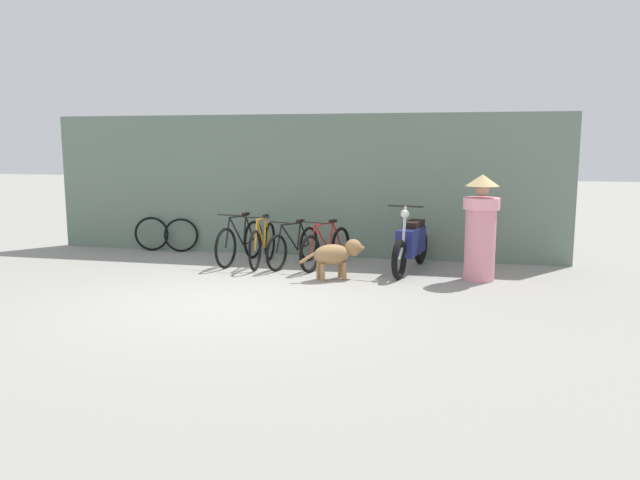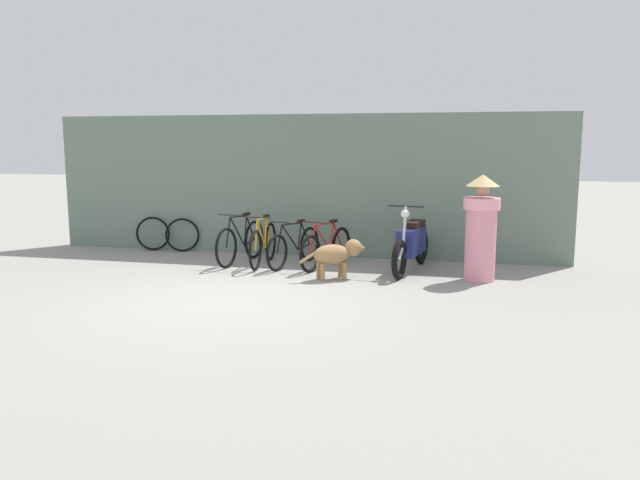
{
  "view_description": "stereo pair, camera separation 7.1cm",
  "coord_description": "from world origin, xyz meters",
  "px_view_note": "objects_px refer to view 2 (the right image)",
  "views": [
    {
      "loc": [
        3.08,
        -7.85,
        2.13
      ],
      "look_at": [
        0.94,
        1.44,
        0.65
      ],
      "focal_mm": 35.0,
      "sensor_mm": 36.0,
      "label": 1
    },
    {
      "loc": [
        3.15,
        -7.83,
        2.13
      ],
      "look_at": [
        0.94,
        1.44,
        0.65
      ],
      "focal_mm": 35.0,
      "sensor_mm": 36.0,
      "label": 2
    }
  ],
  "objects_px": {
    "bicycle_3": "(326,248)",
    "spare_tire_right": "(182,235)",
    "bicycle_2": "(294,247)",
    "stray_dog": "(337,254)",
    "bicycle_1": "(263,244)",
    "bicycle_0": "(241,242)",
    "motorcycle": "(411,244)",
    "person_in_robes": "(481,227)",
    "spare_tire_left": "(153,234)"
  },
  "relations": [
    {
      "from": "bicycle_3",
      "to": "spare_tire_right",
      "type": "bearing_deg",
      "value": -88.47
    },
    {
      "from": "bicycle_2",
      "to": "stray_dog",
      "type": "distance_m",
      "value": 1.31
    },
    {
      "from": "bicycle_1",
      "to": "bicycle_3",
      "type": "bearing_deg",
      "value": 89.69
    },
    {
      "from": "bicycle_0",
      "to": "motorcycle",
      "type": "relative_size",
      "value": 0.86
    },
    {
      "from": "person_in_robes",
      "to": "spare_tire_right",
      "type": "height_order",
      "value": "person_in_robes"
    },
    {
      "from": "bicycle_0",
      "to": "bicycle_2",
      "type": "xyz_separation_m",
      "value": [
        1.0,
        -0.04,
        -0.04
      ]
    },
    {
      "from": "bicycle_0",
      "to": "spare_tire_left",
      "type": "xyz_separation_m",
      "value": [
        -2.18,
        0.84,
        -0.03
      ]
    },
    {
      "from": "bicycle_2",
      "to": "motorcycle",
      "type": "relative_size",
      "value": 0.82
    },
    {
      "from": "bicycle_2",
      "to": "spare_tire_left",
      "type": "bearing_deg",
      "value": -89.15
    },
    {
      "from": "bicycle_2",
      "to": "spare_tire_left",
      "type": "xyz_separation_m",
      "value": [
        -3.18,
        0.87,
        0.0
      ]
    },
    {
      "from": "spare_tire_left",
      "to": "bicycle_1",
      "type": "bearing_deg",
      "value": -19.3
    },
    {
      "from": "bicycle_3",
      "to": "spare_tire_left",
      "type": "bearing_deg",
      "value": -85.92
    },
    {
      "from": "bicycle_1",
      "to": "motorcycle",
      "type": "height_order",
      "value": "motorcycle"
    },
    {
      "from": "stray_dog",
      "to": "person_in_robes",
      "type": "distance_m",
      "value": 2.28
    },
    {
      "from": "person_in_robes",
      "to": "spare_tire_left",
      "type": "height_order",
      "value": "person_in_robes"
    },
    {
      "from": "bicycle_1",
      "to": "bicycle_3",
      "type": "xyz_separation_m",
      "value": [
        1.13,
        0.06,
        -0.03
      ]
    },
    {
      "from": "bicycle_2",
      "to": "stray_dog",
      "type": "height_order",
      "value": "bicycle_2"
    },
    {
      "from": "bicycle_3",
      "to": "spare_tire_right",
      "type": "xyz_separation_m",
      "value": [
        -3.13,
        0.87,
        -0.0
      ]
    },
    {
      "from": "motorcycle",
      "to": "stray_dog",
      "type": "height_order",
      "value": "motorcycle"
    },
    {
      "from": "bicycle_2",
      "to": "stray_dog",
      "type": "relative_size",
      "value": 1.72
    },
    {
      "from": "bicycle_0",
      "to": "bicycle_3",
      "type": "bearing_deg",
      "value": 97.35
    },
    {
      "from": "spare_tire_left",
      "to": "spare_tire_right",
      "type": "xyz_separation_m",
      "value": [
        0.64,
        0.0,
        -0.01
      ]
    },
    {
      "from": "bicycle_3",
      "to": "person_in_robes",
      "type": "relative_size",
      "value": 1.0
    },
    {
      "from": "stray_dog",
      "to": "spare_tire_left",
      "type": "xyz_separation_m",
      "value": [
        -4.14,
        1.76,
        -0.06
      ]
    },
    {
      "from": "spare_tire_right",
      "to": "bicycle_3",
      "type": "bearing_deg",
      "value": -15.5
    },
    {
      "from": "motorcycle",
      "to": "spare_tire_right",
      "type": "height_order",
      "value": "motorcycle"
    },
    {
      "from": "bicycle_3",
      "to": "spare_tire_right",
      "type": "relative_size",
      "value": 2.47
    },
    {
      "from": "bicycle_1",
      "to": "person_in_robes",
      "type": "distance_m",
      "value": 3.75
    },
    {
      "from": "motorcycle",
      "to": "spare_tire_right",
      "type": "distance_m",
      "value": 4.67
    },
    {
      "from": "bicycle_0",
      "to": "spare_tire_left",
      "type": "relative_size",
      "value": 2.52
    },
    {
      "from": "motorcycle",
      "to": "spare_tire_right",
      "type": "relative_size",
      "value": 2.99
    },
    {
      "from": "person_in_robes",
      "to": "bicycle_3",
      "type": "bearing_deg",
      "value": 10.9
    },
    {
      "from": "spare_tire_left",
      "to": "stray_dog",
      "type": "bearing_deg",
      "value": -23.09
    },
    {
      "from": "spare_tire_right",
      "to": "bicycle_0",
      "type": "bearing_deg",
      "value": -28.48
    },
    {
      "from": "bicycle_3",
      "to": "stray_dog",
      "type": "height_order",
      "value": "bicycle_3"
    },
    {
      "from": "spare_tire_left",
      "to": "spare_tire_right",
      "type": "bearing_deg",
      "value": 0.16
    },
    {
      "from": "bicycle_2",
      "to": "person_in_robes",
      "type": "xyz_separation_m",
      "value": [
        3.15,
        -0.45,
        0.52
      ]
    },
    {
      "from": "bicycle_1",
      "to": "stray_dog",
      "type": "relative_size",
      "value": 1.77
    },
    {
      "from": "motorcycle",
      "to": "spare_tire_right",
      "type": "xyz_separation_m",
      "value": [
        -4.58,
        0.87,
        -0.13
      ]
    },
    {
      "from": "bicycle_3",
      "to": "spare_tire_left",
      "type": "xyz_separation_m",
      "value": [
        -3.76,
        0.87,
        0.0
      ]
    },
    {
      "from": "bicycle_0",
      "to": "bicycle_3",
      "type": "distance_m",
      "value": 1.58
    },
    {
      "from": "bicycle_0",
      "to": "stray_dog",
      "type": "distance_m",
      "value": 2.16
    },
    {
      "from": "bicycle_3",
      "to": "person_in_robes",
      "type": "bearing_deg",
      "value": 96.9
    },
    {
      "from": "bicycle_2",
      "to": "bicycle_3",
      "type": "xyz_separation_m",
      "value": [
        0.58,
        0.01,
        0.0
      ]
    },
    {
      "from": "spare_tire_left",
      "to": "person_in_robes",
      "type": "bearing_deg",
      "value": -11.81
    },
    {
      "from": "bicycle_0",
      "to": "bicycle_2",
      "type": "relative_size",
      "value": 1.04
    },
    {
      "from": "bicycle_2",
      "to": "motorcycle",
      "type": "height_order",
      "value": "motorcycle"
    },
    {
      "from": "bicycle_1",
      "to": "bicycle_2",
      "type": "bearing_deg",
      "value": 92.05
    },
    {
      "from": "bicycle_3",
      "to": "person_in_robes",
      "type": "xyz_separation_m",
      "value": [
        2.57,
        -0.46,
        0.51
      ]
    },
    {
      "from": "bicycle_0",
      "to": "spare_tire_left",
      "type": "distance_m",
      "value": 2.34
    }
  ]
}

